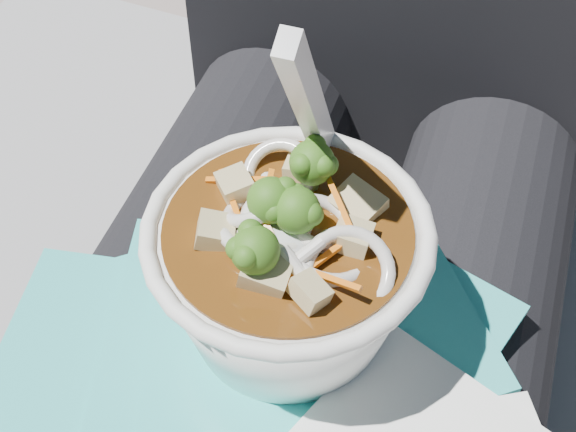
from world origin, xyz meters
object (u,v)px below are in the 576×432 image
(lap, at_px, (296,362))
(udon_bowl, at_px, (288,264))
(stone_ledge, at_px, (338,379))
(person_body, at_px, (337,231))
(plastic_bag, at_px, (246,372))

(lap, xyz_separation_m, udon_bowl, (0.00, -0.02, 0.14))
(stone_ledge, relative_size, person_body, 1.03)
(lap, height_order, plastic_bag, plastic_bag)
(stone_ledge, distance_m, plastic_bag, 0.41)
(udon_bowl, bearing_deg, stone_ledge, 90.35)
(stone_ledge, xyz_separation_m, udon_bowl, (0.00, -0.17, 0.42))
(lap, height_order, udon_bowl, udon_bowl)
(person_body, relative_size, plastic_bag, 3.25)
(plastic_bag, xyz_separation_m, udon_bowl, (0.01, 0.04, 0.06))
(lap, xyz_separation_m, person_body, (0.00, 0.09, 0.03))
(lap, relative_size, person_body, 0.49)
(stone_ledge, bearing_deg, person_body, -90.00)
(plastic_bag, bearing_deg, lap, 78.55)
(stone_ledge, relative_size, udon_bowl, 5.05)
(stone_ledge, bearing_deg, plastic_bag, -93.20)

